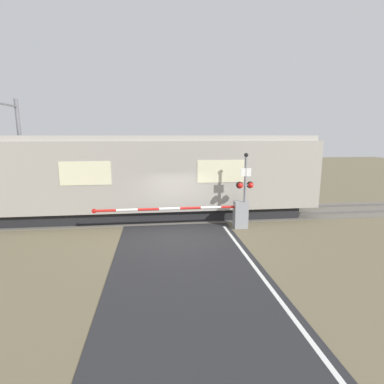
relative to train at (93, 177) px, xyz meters
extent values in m
plane|color=#6B6047|center=(3.96, -3.18, -2.09)|extent=(80.00, 80.00, 0.00)
cube|color=#666056|center=(3.96, 0.00, -2.08)|extent=(36.00, 3.20, 0.03)
cube|color=#595451|center=(3.96, -0.72, -2.01)|extent=(36.00, 0.08, 0.10)
cube|color=#595451|center=(3.96, 0.72, -2.01)|extent=(36.00, 0.08, 0.10)
cube|color=black|center=(0.00, 0.00, -1.79)|extent=(20.23, 2.59, 0.60)
cube|color=#9E998E|center=(0.00, 0.00, 0.13)|extent=(21.99, 3.05, 3.25)
cube|color=#ADA89E|center=(0.00, 0.00, 1.88)|extent=(21.55, 2.81, 0.24)
cube|color=beige|center=(6.05, -1.54, 0.38)|extent=(2.20, 0.02, 1.04)
cube|color=beige|center=(0.00, -1.54, 0.38)|extent=(2.20, 0.02, 1.04)
cube|color=gray|center=(6.80, -2.37, -1.48)|extent=(0.60, 0.44, 1.23)
cylinder|color=gray|center=(6.80, -2.37, -1.12)|extent=(0.16, 0.16, 0.18)
cylinder|color=red|center=(6.34, -2.37, -1.12)|extent=(0.91, 0.11, 0.11)
cylinder|color=white|center=(5.44, -2.37, -1.12)|extent=(0.91, 0.11, 0.11)
cylinder|color=red|center=(4.53, -2.37, -1.12)|extent=(0.91, 0.11, 0.11)
cylinder|color=white|center=(3.62, -2.37, -1.12)|extent=(0.91, 0.11, 0.11)
cylinder|color=red|center=(2.71, -2.37, -1.12)|extent=(0.91, 0.11, 0.11)
cylinder|color=white|center=(1.81, -2.37, -1.12)|extent=(0.91, 0.11, 0.11)
cylinder|color=red|center=(0.90, -2.37, -1.12)|extent=(0.91, 0.11, 0.11)
cylinder|color=red|center=(0.44, -2.37, -1.12)|extent=(0.20, 0.02, 0.20)
cylinder|color=gray|center=(6.91, -2.53, -0.50)|extent=(0.11, 0.11, 3.18)
cube|color=gray|center=(6.91, -2.53, -0.12)|extent=(0.59, 0.07, 0.07)
sphere|color=red|center=(6.68, -2.58, -0.12)|extent=(0.24, 0.24, 0.24)
sphere|color=red|center=(7.15, -2.58, -0.12)|extent=(0.24, 0.24, 0.24)
cylinder|color=black|center=(6.68, -2.47, -0.12)|extent=(0.30, 0.06, 0.30)
cylinder|color=black|center=(7.15, -2.47, -0.12)|extent=(0.30, 0.06, 0.30)
cube|color=white|center=(6.91, -2.57, 0.45)|extent=(0.46, 0.02, 0.35)
sphere|color=black|center=(6.91, -2.53, 1.19)|extent=(0.18, 0.18, 0.18)
cylinder|color=slate|center=(-4.04, 2.08, 0.89)|extent=(0.20, 0.20, 5.96)
cube|color=slate|center=(-4.04, 1.18, 3.47)|extent=(0.10, 1.80, 0.08)
camera|label=1|loc=(3.04, -14.98, 2.05)|focal=28.00mm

